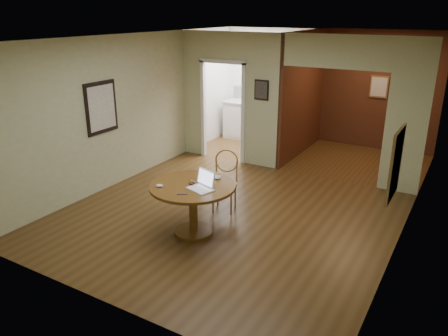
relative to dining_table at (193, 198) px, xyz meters
The scene contains 11 objects.
floor 0.88m from the dining_table, 78.07° to the left, with size 5.00×5.00×0.00m, color #472E14.
room_shell 3.84m from the dining_table, 95.03° to the left, with size 5.20×7.50×5.00m.
dining_table is the anchor object (origin of this frame).
chair 0.97m from the dining_table, 91.77° to the left, with size 0.52×0.52×0.99m.
open_laptop 0.33m from the dining_table, ahead, with size 0.41×0.40×0.25m.
closed_laptop 0.39m from the dining_table, 77.58° to the left, with size 0.34×0.22×0.03m, color #B9B8BE.
mouse 0.51m from the dining_table, 139.29° to the right, with size 0.10×0.06×0.04m, color white.
wine_glass 0.25m from the dining_table, 80.65° to the right, with size 0.09×0.09×0.10m, color white, non-canonical shape.
pen 0.42m from the dining_table, 77.91° to the right, with size 0.01×0.01×0.15m, color #0B1051.
kitchen_cabinet 5.01m from the dining_table, 104.01° to the left, with size 2.06×0.60×0.94m.
grocery_bag 4.90m from the dining_table, 95.08° to the left, with size 0.28×0.24×0.28m, color beige.
Camera 1 is at (3.14, -5.36, 3.10)m, focal length 35.00 mm.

